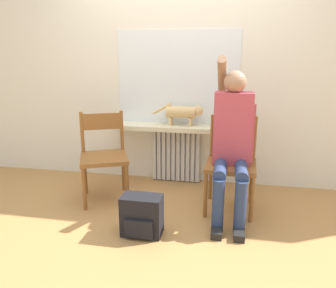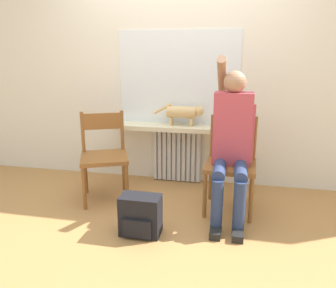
{
  "view_description": "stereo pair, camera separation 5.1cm",
  "coord_description": "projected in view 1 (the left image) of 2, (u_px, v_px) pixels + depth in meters",
  "views": [
    {
      "loc": [
        0.59,
        -2.44,
        1.44
      ],
      "look_at": [
        0.0,
        0.65,
        0.58
      ],
      "focal_mm": 35.0,
      "sensor_mm": 36.0,
      "label": 1
    },
    {
      "loc": [
        0.64,
        -2.43,
        1.44
      ],
      "look_at": [
        0.0,
        0.65,
        0.58
      ],
      "focal_mm": 35.0,
      "sensor_mm": 36.0,
      "label": 2
    }
  ],
  "objects": [
    {
      "name": "cat",
      "position": [
        183.0,
        112.0,
        3.57
      ],
      "size": [
        0.56,
        0.13,
        0.25
      ],
      "color": "#DBB77A",
      "rests_on": "windowsill"
    },
    {
      "name": "windowsill",
      "position": [
        175.0,
        128.0,
        3.62
      ],
      "size": [
        1.4,
        0.28,
        0.05
      ],
      "color": "beige",
      "rests_on": "radiator"
    },
    {
      "name": "ground_plane",
      "position": [
        154.0,
        229.0,
        2.79
      ],
      "size": [
        12.0,
        12.0,
        0.0
      ],
      "primitive_type": "plane",
      "color": "#B27F47"
    },
    {
      "name": "backpack",
      "position": [
        142.0,
        216.0,
        2.68
      ],
      "size": [
        0.33,
        0.22,
        0.34
      ],
      "color": "black",
      "rests_on": "ground_plane"
    },
    {
      "name": "window_glass",
      "position": [
        177.0,
        78.0,
        3.61
      ],
      "size": [
        1.34,
        0.01,
        1.01
      ],
      "color": "white",
      "rests_on": "windowsill"
    },
    {
      "name": "wall_with_window",
      "position": [
        178.0,
        63.0,
        3.6
      ],
      "size": [
        7.0,
        0.06,
        2.7
      ],
      "color": "white",
      "rests_on": "ground_plane"
    },
    {
      "name": "chair_left",
      "position": [
        104.0,
        155.0,
        3.29
      ],
      "size": [
        0.6,
        0.6,
        0.88
      ],
      "rotation": [
        0.0,
        0.0,
        0.41
      ],
      "color": "brown",
      "rests_on": "ground_plane"
    },
    {
      "name": "chair_right",
      "position": [
        231.0,
        162.0,
        3.07
      ],
      "size": [
        0.47,
        0.47,
        0.88
      ],
      "rotation": [
        0.0,
        0.0,
        -0.04
      ],
      "color": "brown",
      "rests_on": "ground_plane"
    },
    {
      "name": "radiator",
      "position": [
        176.0,
        155.0,
        3.8
      ],
      "size": [
        0.56,
        0.08,
        0.63
      ],
      "color": "silver",
      "rests_on": "ground_plane"
    },
    {
      "name": "person",
      "position": [
        232.0,
        138.0,
        2.9
      ],
      "size": [
        0.36,
        0.99,
        1.44
      ],
      "color": "navy",
      "rests_on": "ground_plane"
    }
  ]
}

